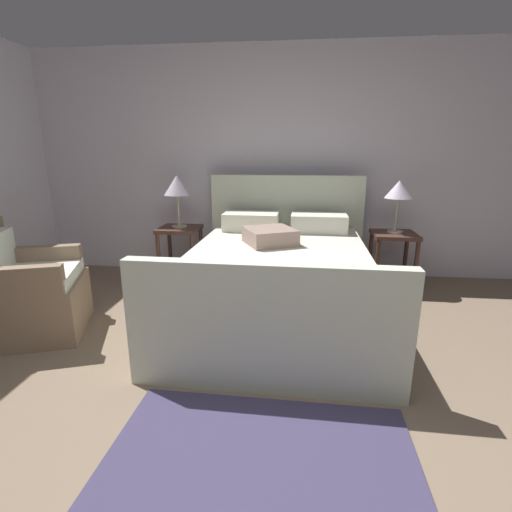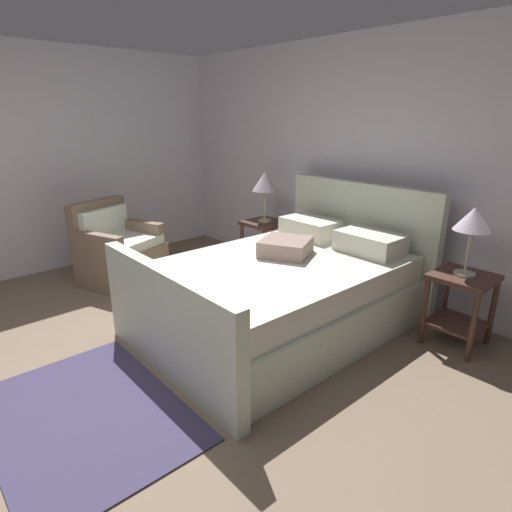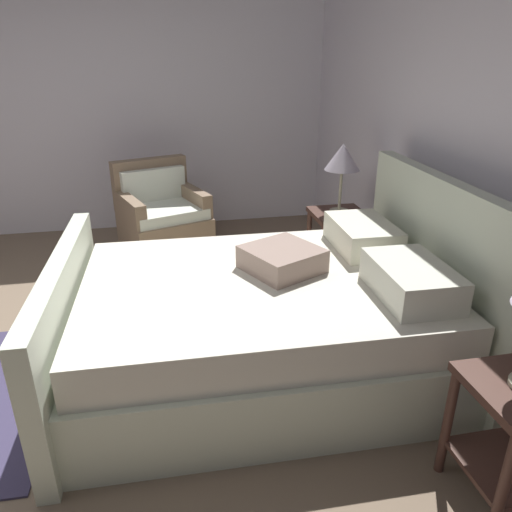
{
  "view_description": "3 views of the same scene",
  "coord_description": "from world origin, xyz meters",
  "px_view_note": "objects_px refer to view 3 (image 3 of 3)",
  "views": [
    {
      "loc": [
        0.22,
        -1.27,
        1.41
      ],
      "look_at": [
        -0.08,
        1.47,
        0.65
      ],
      "focal_mm": 26.45,
      "sensor_mm": 36.0,
      "label": 1
    },
    {
      "loc": [
        2.42,
        -0.59,
        1.79
      ],
      "look_at": [
        -0.04,
        1.66,
        0.67
      ],
      "focal_mm": 29.82,
      "sensor_mm": 36.0,
      "label": 2
    },
    {
      "loc": [
        2.56,
        1.31,
        1.84
      ],
      "look_at": [
        0.11,
        1.81,
        0.77
      ],
      "focal_mm": 33.87,
      "sensor_mm": 36.0,
      "label": 3
    }
  ],
  "objects_px": {
    "bed": "(267,318)",
    "table_lamp_left": "(343,159)",
    "armchair": "(162,221)",
    "nightstand_left": "(337,234)"
  },
  "relations": [
    {
      "from": "bed",
      "to": "table_lamp_left",
      "type": "distance_m",
      "value": 1.61
    },
    {
      "from": "bed",
      "to": "armchair",
      "type": "height_order",
      "value": "bed"
    },
    {
      "from": "table_lamp_left",
      "to": "armchair",
      "type": "bearing_deg",
      "value": -119.03
    },
    {
      "from": "bed",
      "to": "armchair",
      "type": "bearing_deg",
      "value": -163.34
    },
    {
      "from": "armchair",
      "to": "nightstand_left",
      "type": "bearing_deg",
      "value": 60.97
    },
    {
      "from": "bed",
      "to": "nightstand_left",
      "type": "distance_m",
      "value": 1.45
    },
    {
      "from": "nightstand_left",
      "to": "table_lamp_left",
      "type": "distance_m",
      "value": 0.64
    },
    {
      "from": "bed",
      "to": "nightstand_left",
      "type": "xyz_separation_m",
      "value": [
        -1.16,
        0.87,
        0.05
      ]
    },
    {
      "from": "nightstand_left",
      "to": "bed",
      "type": "bearing_deg",
      "value": -36.85
    },
    {
      "from": "bed",
      "to": "armchair",
      "type": "xyz_separation_m",
      "value": [
        -1.97,
        -0.59,
        -0.0
      ]
    }
  ]
}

